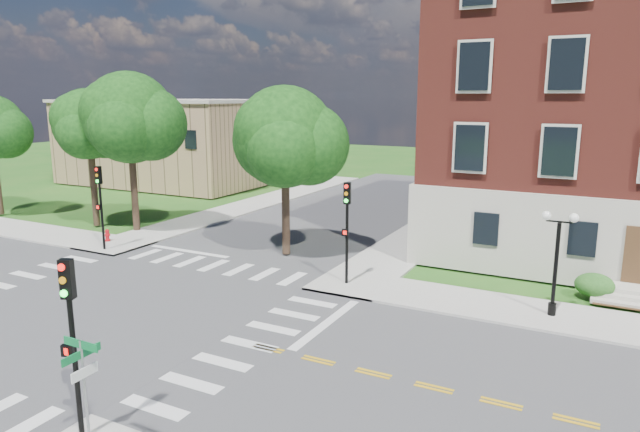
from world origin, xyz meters
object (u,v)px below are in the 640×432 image
at_px(traffic_signal_se, 71,327).
at_px(twin_lamp_west, 556,257).
at_px(traffic_signal_nw, 100,197).
at_px(traffic_signal_ne, 347,220).
at_px(fire_hydrant, 107,236).
at_px(street_sign_pole, 84,376).

xyz_separation_m(traffic_signal_se, twin_lamp_west, (9.88, 14.65, -0.66)).
distance_m(traffic_signal_nw, twin_lamp_west, 24.02).
xyz_separation_m(traffic_signal_ne, fire_hydrant, (-16.22, 0.51, -2.72)).
relative_size(traffic_signal_ne, fire_hydrant, 6.40).
height_order(traffic_signal_nw, fire_hydrant, traffic_signal_nw).
bearing_deg(twin_lamp_west, fire_hydrant, 179.29).
bearing_deg(twin_lamp_west, traffic_signal_nw, -177.36).
bearing_deg(street_sign_pole, traffic_signal_nw, 136.93).
bearing_deg(traffic_signal_nw, traffic_signal_se, -43.85).
bearing_deg(fire_hydrant, traffic_signal_se, -44.23).
xyz_separation_m(traffic_signal_nw, street_sign_pole, (15.03, -14.05, -0.88)).
height_order(traffic_signal_se, fire_hydrant, traffic_signal_se).
height_order(traffic_signal_se, traffic_signal_ne, same).
relative_size(twin_lamp_west, street_sign_pole, 1.36).
bearing_deg(traffic_signal_se, traffic_signal_ne, 86.63).
bearing_deg(street_sign_pole, fire_hydrant, 136.50).
xyz_separation_m(traffic_signal_se, traffic_signal_ne, (0.85, 14.45, 0.00)).
distance_m(traffic_signal_nw, street_sign_pole, 20.60).
bearing_deg(fire_hydrant, traffic_signal_ne, -1.81).
bearing_deg(fire_hydrant, traffic_signal_nw, -48.17).
relative_size(traffic_signal_se, twin_lamp_west, 1.13).
height_order(traffic_signal_se, twin_lamp_west, traffic_signal_se).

